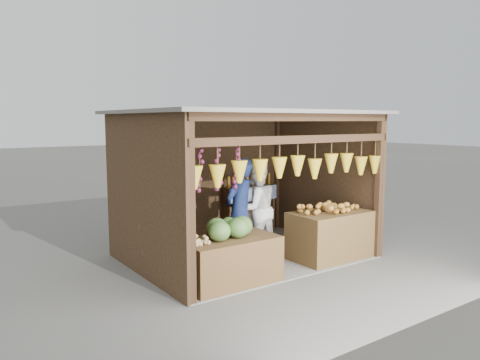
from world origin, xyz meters
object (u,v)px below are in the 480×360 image
vendor_seated (153,227)px  counter_right (330,235)px  man_standing (239,212)px  woman_standing (256,209)px  counter_left (229,261)px

vendor_seated → counter_right: bearing=-165.8°
counter_right → man_standing: man_standing is taller
man_standing → woman_standing: size_ratio=1.05×
counter_right → man_standing: size_ratio=0.78×
counter_left → counter_right: counter_right is taller
counter_left → woman_standing: size_ratio=0.85×
man_standing → woman_standing: 0.64m
counter_right → woman_standing: 1.42m
counter_right → vendor_seated: 3.17m
woman_standing → vendor_seated: bearing=2.6°
woman_standing → counter_left: bearing=41.4°
man_standing → vendor_seated: 1.49m
counter_left → man_standing: size_ratio=0.80×
woman_standing → counter_right: bearing=140.8°
man_standing → counter_right: bearing=137.2°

